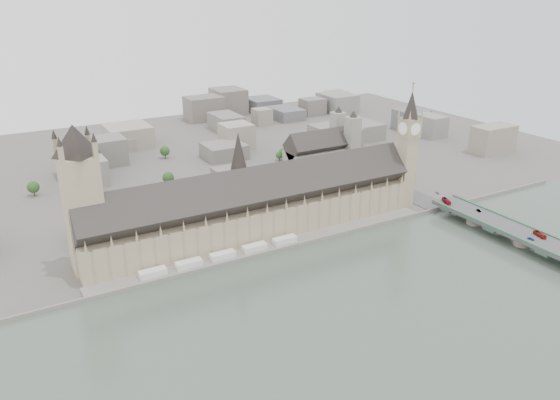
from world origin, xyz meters
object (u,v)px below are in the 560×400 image
westminster_bridge (514,235)px  car_approach (438,193)px  westminster_abbey (322,158)px  palace_of_westminster (256,207)px  victoria_tower (82,193)px  red_bus_north (446,201)px  red_bus_south (540,235)px  car_blue (531,239)px  elizabeth_tower (408,141)px  car_silver (479,211)px

westminster_bridge → car_approach: (3.62, 82.96, 5.77)m
westminster_abbey → palace_of_westminster: bearing=-145.8°
victoria_tower → red_bus_north: size_ratio=8.15×
victoria_tower → car_approach: size_ratio=22.34×
victoria_tower → westminster_bridge: bearing=-21.8°
car_approach → palace_of_westminster: bearing=-175.6°
red_bus_south → car_blue: red_bus_south is taller
elizabeth_tower → red_bus_north: 58.97m
westminster_bridge → car_approach: car_approach is taller
palace_of_westminster → westminster_abbey: (110.92, 75.30, 2.38)m
red_bus_north → car_silver: 27.80m
red_bus_south → car_approach: 100.52m
car_blue → red_bus_north: bearing=76.4°
victoria_tower → westminster_abbey: victoria_tower is taller
palace_of_westminster → victoria_tower: victoria_tower is taller
victoria_tower → car_blue: victoria_tower is taller
victoria_tower → westminster_abbey: size_ratio=1.47×
westminster_bridge → car_silver: car_silver is taller
palace_of_westminster → red_bus_north: size_ratio=21.59×
westminster_abbey → car_silver: 155.65m
red_bus_north → westminster_abbey: bearing=131.9°
victoria_tower → car_approach: bearing=-6.1°
westminster_abbey → car_approach: size_ratio=15.19×
westminster_bridge → red_bus_north: size_ratio=26.48×
westminster_bridge → car_approach: 83.24m
red_bus_north → westminster_bridge: bearing=-63.8°
westminster_abbey → elizabeth_tower: bearing=-72.7°
red_bus_north → red_bus_south: bearing=-62.1°
westminster_bridge → red_bus_north: (-5.76, 63.60, 6.83)m
elizabeth_tower → car_blue: (18.29, -113.33, -47.01)m
elizabeth_tower → car_blue: elizabeth_tower is taller
palace_of_westminster → victoria_tower: (-122.00, 6.30, 32.50)m
elizabeth_tower → car_silver: bearing=-64.9°
westminster_bridge → westminster_abbey: (-51.08, 182.50, 19.96)m
elizabeth_tower → victoria_tower: (-260.00, 18.00, -2.88)m
palace_of_westminster → victoria_tower: 126.41m
elizabeth_tower → westminster_bridge: 111.81m
red_bus_south → car_silver: 54.89m
car_blue → car_silver: size_ratio=1.03×
westminster_abbey → red_bus_north: size_ratio=5.54×
victoria_tower → car_approach: 292.61m
elizabeth_tower → westminster_abbey: bearing=107.3°
westminster_abbey → car_approach: 114.46m
red_bus_north → car_approach: size_ratio=2.74×
victoria_tower → palace_of_westminster: bearing=-3.0°
red_bus_south → car_approach: size_ratio=2.49×
westminster_abbey → red_bus_south: (55.14, -200.06, -13.28)m
westminster_bridge → red_bus_south: size_ratio=29.11×
palace_of_westminster → red_bus_north: (156.24, -43.60, -10.75)m
westminster_bridge → red_bus_south: bearing=-77.0°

